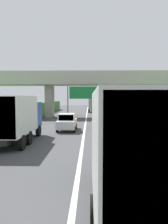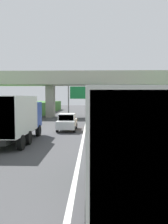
% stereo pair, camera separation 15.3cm
% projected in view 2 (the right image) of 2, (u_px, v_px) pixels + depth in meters
% --- Properties ---
extents(lane_centre_stripe, '(0.20, 102.09, 0.01)m').
position_uv_depth(lane_centre_stripe, '(86.00, 122.00, 30.24)').
color(lane_centre_stripe, white).
rests_on(lane_centre_stripe, ground).
extents(overpass_bridge, '(40.00, 4.80, 7.67)m').
position_uv_depth(overpass_bridge, '(87.00, 83.00, 37.61)').
color(overpass_bridge, '#ADA89E').
rests_on(overpass_bridge, ground).
extents(overhead_highway_sign, '(5.88, 0.18, 5.17)m').
position_uv_depth(overhead_highway_sign, '(87.00, 95.00, 34.23)').
color(overhead_highway_sign, slate).
rests_on(overhead_highway_sign, ground).
extents(truck_blue, '(2.44, 7.30, 3.44)m').
position_uv_depth(truck_blue, '(16.00, 117.00, 16.20)').
color(truck_blue, black).
rests_on(truck_blue, ground).
extents(truck_green, '(2.44, 7.30, 3.44)m').
position_uv_depth(truck_green, '(133.00, 150.00, 5.77)').
color(truck_green, black).
rests_on(truck_green, ground).
extents(truck_yellow, '(2.44, 7.30, 3.44)m').
position_uv_depth(truck_yellow, '(95.00, 104.00, 51.09)').
color(truck_yellow, black).
rests_on(truck_yellow, ground).
extents(car_white, '(1.86, 4.10, 1.72)m').
position_uv_depth(car_white, '(67.00, 122.00, 22.38)').
color(car_white, silver).
rests_on(car_white, ground).
extents(car_orange, '(1.86, 4.10, 1.72)m').
position_uv_depth(car_orange, '(102.00, 121.00, 23.83)').
color(car_orange, orange).
rests_on(car_orange, ground).
extents(construction_barrel_3, '(0.57, 0.57, 0.90)m').
position_uv_depth(construction_barrel_3, '(155.00, 129.00, 20.34)').
color(construction_barrel_3, orange).
rests_on(construction_barrel_3, ground).
extents(construction_barrel_4, '(0.57, 0.57, 0.90)m').
position_uv_depth(construction_barrel_4, '(145.00, 124.00, 24.53)').
color(construction_barrel_4, orange).
rests_on(construction_barrel_4, ground).
extents(construction_barrel_5, '(0.57, 0.57, 0.90)m').
position_uv_depth(construction_barrel_5, '(137.00, 120.00, 28.73)').
color(construction_barrel_5, orange).
rests_on(construction_barrel_5, ground).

